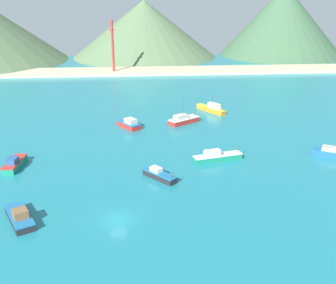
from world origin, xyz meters
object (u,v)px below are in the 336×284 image
object	(u,v)px
fishing_boat_0	(183,120)
fishing_boat_9	(159,175)
fishing_boat_10	(212,109)
fishing_boat_1	(129,124)
fishing_boat_11	(20,217)
fishing_boat_3	(14,164)
fishing_boat_8	(217,157)
radio_tower	(113,47)

from	to	relation	value
fishing_boat_0	fishing_boat_9	xyz separation A→B (m)	(-8.51, -33.65, -0.19)
fishing_boat_0	fishing_boat_10	world-z (taller)	fishing_boat_0
fishing_boat_1	fishing_boat_11	xyz separation A→B (m)	(-16.43, -44.63, -0.16)
fishing_boat_3	fishing_boat_9	xyz separation A→B (m)	(28.91, -7.42, -0.11)
fishing_boat_1	fishing_boat_11	bearing A→B (deg)	-110.21
fishing_boat_1	fishing_boat_3	distance (m)	32.94
fishing_boat_1	fishing_boat_10	bearing A→B (deg)	27.79
fishing_boat_10	fishing_boat_11	size ratio (longest dim) A/B	1.14
fishing_boat_1	fishing_boat_3	xyz separation A→B (m)	(-22.92, -23.66, -0.11)
fishing_boat_8	fishing_boat_9	xyz separation A→B (m)	(-12.62, -7.74, -0.11)
fishing_boat_0	fishing_boat_1	distance (m)	14.73
fishing_boat_1	radio_tower	xyz separation A→B (m)	(-7.32, 73.12, 10.35)
fishing_boat_8	fishing_boat_9	bearing A→B (deg)	-148.48
fishing_boat_10	fishing_boat_9	bearing A→B (deg)	-112.45
fishing_boat_1	fishing_boat_9	world-z (taller)	fishing_boat_1
fishing_boat_3	fishing_boat_11	distance (m)	21.96
radio_tower	fishing_boat_1	bearing A→B (deg)	-84.28
radio_tower	fishing_boat_3	bearing A→B (deg)	-99.15
fishing_boat_1	fishing_boat_9	distance (m)	31.66
fishing_boat_0	fishing_boat_3	size ratio (longest dim) A/B	1.10
fishing_boat_1	fishing_boat_0	bearing A→B (deg)	10.05
radio_tower	fishing_boat_8	bearing A→B (deg)	-74.95
fishing_boat_0	fishing_boat_9	distance (m)	34.71
fishing_boat_9	radio_tower	xyz separation A→B (m)	(-13.31, 104.21, 10.57)
fishing_boat_9	fishing_boat_10	size ratio (longest dim) A/B	0.69
fishing_boat_11	fishing_boat_3	bearing A→B (deg)	107.19
fishing_boat_0	fishing_boat_10	bearing A→B (deg)	46.58
fishing_boat_11	radio_tower	xyz separation A→B (m)	(9.11, 117.76, 10.51)
fishing_boat_11	radio_tower	distance (m)	118.58
fishing_boat_0	fishing_boat_1	size ratio (longest dim) A/B	1.17
fishing_boat_10	fishing_boat_0	bearing A→B (deg)	-133.42
fishing_boat_9	fishing_boat_1	bearing A→B (deg)	100.91
fishing_boat_1	fishing_boat_8	size ratio (longest dim) A/B	0.71
fishing_boat_3	fishing_boat_0	bearing A→B (deg)	35.03
fishing_boat_9	fishing_boat_11	bearing A→B (deg)	-148.85
fishing_boat_9	fishing_boat_10	bearing A→B (deg)	67.55
fishing_boat_0	radio_tower	world-z (taller)	radio_tower
fishing_boat_1	radio_tower	bearing A→B (deg)	95.72
fishing_boat_0	radio_tower	size ratio (longest dim) A/B	0.40
fishing_boat_8	fishing_boat_10	bearing A→B (deg)	81.37
fishing_boat_0	fishing_boat_1	world-z (taller)	fishing_boat_0
fishing_boat_0	fishing_boat_11	xyz separation A→B (m)	(-30.93, -47.20, -0.14)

